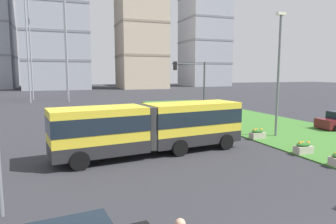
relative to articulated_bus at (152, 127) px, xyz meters
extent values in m
cube|color=yellow|center=(2.82, 0.36, 0.07)|extent=(6.27, 3.24, 2.55)
cube|color=#262628|center=(2.82, 0.36, -0.85)|extent=(6.29, 3.26, 0.70)
cube|color=#19232D|center=(2.82, 0.36, 0.50)|extent=(6.31, 3.28, 0.90)
cube|color=yellow|center=(-3.23, -0.42, 0.07)|extent=(5.48, 3.15, 2.55)
cube|color=#262628|center=(-3.23, -0.42, -0.85)|extent=(5.50, 3.17, 0.70)
cube|color=#19232D|center=(-3.23, -0.42, 0.50)|extent=(5.52, 3.19, 0.90)
cylinder|color=#383838|center=(-0.16, -0.02, 0.07)|extent=(2.40, 2.40, 2.45)
cylinder|color=black|center=(4.45, 1.83, -1.15)|extent=(1.03, 0.40, 1.00)
cylinder|color=black|center=(4.76, -0.65, -1.15)|extent=(1.03, 0.40, 1.00)
cylinder|color=black|center=(1.08, 1.40, -1.15)|extent=(1.03, 0.40, 1.00)
cylinder|color=black|center=(1.39, -1.08, -1.15)|extent=(1.03, 0.40, 1.00)
cylinder|color=black|center=(-4.68, 0.66, -1.15)|extent=(1.03, 0.41, 1.00)
cylinder|color=black|center=(-4.36, -1.82, -1.15)|extent=(1.03, 0.41, 1.00)
sphere|color=#F9EFC6|center=(5.70, 1.64, -0.85)|extent=(0.24, 0.24, 0.24)
sphere|color=#F9EFC6|center=(5.93, -0.15, -0.85)|extent=(0.24, 0.24, 0.24)
cylinder|color=black|center=(16.49, 3.05, -1.33)|extent=(0.65, 0.26, 0.64)
sphere|color=tan|center=(-2.83, -11.47, -0.03)|extent=(0.24, 0.24, 0.24)
sphere|color=yellow|center=(8.26, -5.81, -0.93)|extent=(0.20, 0.20, 0.20)
cube|color=#B7AD9E|center=(8.54, -3.28, -1.35)|extent=(1.10, 0.56, 0.44)
ellipsoid|color=#2D6B28|center=(8.54, -3.28, -1.03)|extent=(0.99, 0.50, 0.28)
sphere|color=orange|center=(8.26, -3.28, -0.93)|extent=(0.20, 0.20, 0.20)
sphere|color=orange|center=(8.54, -3.20, -0.93)|extent=(0.20, 0.20, 0.20)
sphere|color=orange|center=(8.82, -3.34, -0.93)|extent=(0.20, 0.20, 0.20)
cube|color=#B7AD9E|center=(8.54, 1.21, -1.35)|extent=(1.10, 0.56, 0.44)
ellipsoid|color=#2D6B28|center=(8.54, 1.21, -1.03)|extent=(0.99, 0.50, 0.28)
sphere|color=orange|center=(8.26, 1.21, -0.93)|extent=(0.20, 0.20, 0.20)
sphere|color=orange|center=(8.54, 1.29, -0.93)|extent=(0.20, 0.20, 0.20)
sphere|color=orange|center=(8.82, 1.15, -0.93)|extent=(0.20, 0.20, 0.20)
cylinder|color=#474C51|center=(8.14, 9.27, 1.32)|extent=(0.16, 0.16, 5.96)
cylinder|color=#474C51|center=(6.47, 9.27, 4.10)|extent=(3.34, 0.10, 0.10)
cube|color=black|center=(5.10, 9.27, 3.90)|extent=(0.28, 0.28, 0.80)
sphere|color=red|center=(5.10, 9.27, 4.15)|extent=(0.16, 0.16, 0.16)
sphere|color=yellow|center=(5.10, 9.27, 3.89)|extent=(0.16, 0.16, 0.16)
sphere|color=green|center=(5.10, 9.27, 3.63)|extent=(0.16, 0.16, 0.16)
cylinder|color=slate|center=(10.44, 1.52, 2.91)|extent=(0.18, 0.18, 9.12)
cube|color=white|center=(10.44, 1.52, 7.56)|extent=(0.70, 0.28, 0.20)
cube|color=#9EA3AD|center=(-5.33, 83.21, 18.67)|extent=(18.75, 18.59, 40.65)
cube|color=gray|center=(-5.33, 83.21, 6.83)|extent=(18.95, 18.79, 0.70)
cube|color=gray|center=(-5.33, 83.21, 14.96)|extent=(18.95, 18.79, 0.70)
cube|color=gray|center=(-5.33, 83.21, 23.09)|extent=(18.95, 18.79, 0.70)
cube|color=#C6B299|center=(20.26, 78.35, 23.12)|extent=(14.27, 14.91, 49.56)
cube|color=gray|center=(20.26, 78.35, 8.61)|extent=(14.47, 15.11, 0.70)
cube|color=gray|center=(20.26, 78.35, 18.52)|extent=(14.47, 15.11, 0.70)
cube|color=#9EA3AD|center=(47.87, 88.79, 18.73)|extent=(15.13, 16.48, 40.77)
cube|color=gray|center=(47.87, 88.79, 6.85)|extent=(15.33, 16.68, 0.70)
cube|color=gray|center=(47.87, 88.79, 15.00)|extent=(15.33, 16.68, 0.70)
cube|color=gray|center=(47.87, 88.79, 23.16)|extent=(15.33, 16.68, 0.70)
cylinder|color=gray|center=(-3.62, 43.34, 14.39)|extent=(0.24, 0.24, 32.08)
cylinder|color=gray|center=(-9.62, 43.34, 14.39)|extent=(0.24, 0.24, 32.08)
cylinder|color=gray|center=(-3.62, 37.34, 14.39)|extent=(0.24, 0.24, 32.08)
cylinder|color=gray|center=(-9.62, 37.34, 14.39)|extent=(0.24, 0.24, 32.08)
camera|label=1|loc=(-5.20, -17.25, 3.23)|focal=32.39mm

